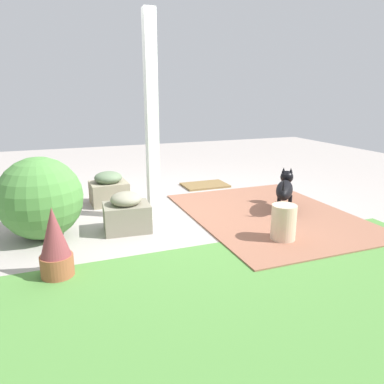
{
  "coord_description": "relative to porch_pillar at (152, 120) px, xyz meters",
  "views": [
    {
      "loc": [
        1.41,
        4.02,
        1.43
      ],
      "look_at": [
        -0.03,
        0.27,
        0.33
      ],
      "focal_mm": 34.47,
      "sensor_mm": 36.0,
      "label": 1
    }
  ],
  "objects": [
    {
      "name": "ground_plane",
      "position": [
        -0.36,
        -0.04,
        -1.13
      ],
      "size": [
        12.0,
        12.0,
        0.0
      ],
      "primitive_type": "plane",
      "color": "#A69D97"
    },
    {
      "name": "porch_pillar",
      "position": [
        0.0,
        0.0,
        0.0
      ],
      "size": [
        0.13,
        0.13,
        2.26
      ],
      "primitive_type": "cube",
      "color": "white",
      "rests_on": "ground"
    },
    {
      "name": "round_shrub",
      "position": [
        1.2,
        0.19,
        -0.72
      ],
      "size": [
        0.82,
        0.82,
        0.82
      ],
      "primitive_type": "sphere",
      "color": "#4A853C",
      "rests_on": "ground"
    },
    {
      "name": "doormat",
      "position": [
        -1.13,
        -1.15,
        -1.11
      ],
      "size": [
        0.68,
        0.46,
        0.03
      ],
      "primitive_type": "cube",
      "rotation": [
        0.0,
        0.0,
        -0.0
      ],
      "color": "brown",
      "rests_on": "ground"
    },
    {
      "name": "dog",
      "position": [
        -1.55,
        0.34,
        -0.84
      ],
      "size": [
        0.55,
        0.63,
        0.49
      ],
      "color": "black",
      "rests_on": "ground"
    },
    {
      "name": "terracotta_pot_broad",
      "position": [
        1.0,
        -1.03,
        -0.9
      ],
      "size": [
        0.35,
        0.35,
        0.38
      ],
      "color": "#A65040",
      "rests_on": "ground"
    },
    {
      "name": "terracotta_pot_tall",
      "position": [
        1.47,
        -0.76,
        -0.93
      ],
      "size": [
        0.26,
        0.26,
        0.56
      ],
      "color": "#AB5133",
      "rests_on": "ground"
    },
    {
      "name": "stone_planter_nearest",
      "position": [
        0.41,
        -0.74,
        -0.93
      ],
      "size": [
        0.48,
        0.42,
        0.43
      ],
      "color": "gray",
      "rests_on": "ground"
    },
    {
      "name": "ceramic_urn",
      "position": [
        -1.0,
        1.13,
        -0.95
      ],
      "size": [
        0.24,
        0.24,
        0.37
      ],
      "primitive_type": "cylinder",
      "color": "beige",
      "rests_on": "ground"
    },
    {
      "name": "brick_path",
      "position": [
        -1.3,
        0.42,
        -1.12
      ],
      "size": [
        1.8,
        2.4,
        0.02
      ],
      "primitive_type": "cube",
      "color": "#935E47",
      "rests_on": "ground"
    },
    {
      "name": "lawn_patch",
      "position": [
        0.24,
        2.36,
        -1.12
      ],
      "size": [
        5.2,
        2.8,
        0.01
      ],
      "primitive_type": "cube",
      "color": "#4F873C",
      "rests_on": "ground"
    },
    {
      "name": "terracotta_pot_spiky",
      "position": [
        1.1,
        1.1,
        -0.85
      ],
      "size": [
        0.26,
        0.26,
        0.58
      ],
      "color": "#995435",
      "rests_on": "ground"
    },
    {
      "name": "stone_planter_mid",
      "position": [
        0.38,
        0.31,
        -0.94
      ],
      "size": [
        0.5,
        0.4,
        0.42
      ],
      "color": "gray",
      "rests_on": "ground"
    }
  ]
}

